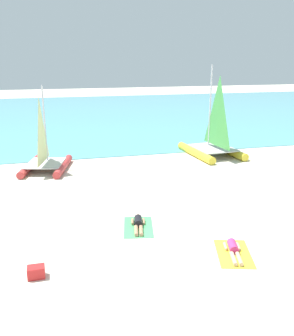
{
  "coord_description": "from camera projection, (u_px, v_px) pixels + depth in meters",
  "views": [
    {
      "loc": [
        -4.3,
        -10.85,
        6.26
      ],
      "look_at": [
        0.0,
        5.6,
        1.2
      ],
      "focal_mm": 39.66,
      "sensor_mm": 36.0,
      "label": 1
    }
  ],
  "objects": [
    {
      "name": "ground_plane",
      "position": [
        128.0,
        167.0,
        22.16
      ],
      "size": [
        120.0,
        120.0,
        0.0
      ],
      "primitive_type": "plane",
      "color": "beige"
    },
    {
      "name": "ocean_water",
      "position": [
        89.0,
        114.0,
        42.96
      ],
      "size": [
        120.0,
        40.0,
        0.05
      ],
      "primitive_type": "cube",
      "color": "#5BB2C1",
      "rests_on": "ground"
    },
    {
      "name": "sailboat_red",
      "position": [
        45.0,
        158.0,
        21.3
      ],
      "size": [
        3.16,
        4.14,
        4.82
      ],
      "rotation": [
        0.0,
        0.0,
        -0.24
      ],
      "color": "#CC3838",
      "rests_on": "ground"
    },
    {
      "name": "sailboat_yellow",
      "position": [
        213.0,
        143.0,
        24.52
      ],
      "size": [
        3.26,
        4.72,
        5.84
      ],
      "rotation": [
        0.0,
        0.0,
        0.09
      ],
      "color": "yellow",
      "rests_on": "ground"
    },
    {
      "name": "towel_left",
      "position": [
        138.0,
        227.0,
        14.28
      ],
      "size": [
        1.47,
        2.09,
        0.01
      ],
      "primitive_type": "cube",
      "rotation": [
        0.0,
        0.0,
        -0.21
      ],
      "color": "#4CB266",
      "rests_on": "ground"
    },
    {
      "name": "sunbather_left",
      "position": [
        138.0,
        223.0,
        14.31
      ],
      "size": [
        0.71,
        1.56,
        0.3
      ],
      "rotation": [
        0.0,
        0.0,
        -0.21
      ],
      "color": "black",
      "rests_on": "towel_left"
    },
    {
      "name": "towel_right",
      "position": [
        234.0,
        253.0,
        12.35
      ],
      "size": [
        1.61,
        2.14,
        0.01
      ],
      "primitive_type": "cube",
      "rotation": [
        0.0,
        0.0,
        -0.3
      ],
      "color": "yellow",
      "rests_on": "ground"
    },
    {
      "name": "sunbather_right",
      "position": [
        233.0,
        249.0,
        12.38
      ],
      "size": [
        0.83,
        1.54,
        0.3
      ],
      "rotation": [
        0.0,
        0.0,
        -0.3
      ],
      "color": "#D83372",
      "rests_on": "towel_right"
    },
    {
      "name": "cooler_box",
      "position": [
        36.0,
        272.0,
        10.97
      ],
      "size": [
        0.5,
        0.36,
        0.36
      ],
      "primitive_type": "cube",
      "color": "red",
      "rests_on": "ground"
    }
  ]
}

